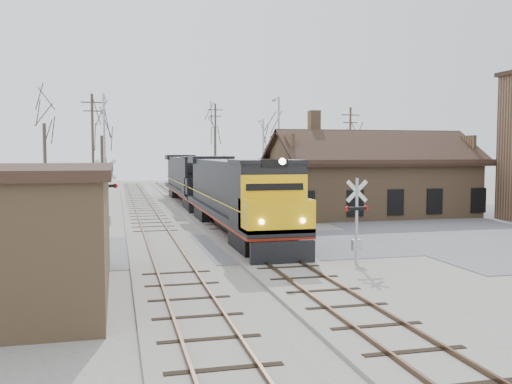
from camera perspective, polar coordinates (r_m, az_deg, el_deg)
ground at (r=28.88m, az=-0.25°, el=-5.46°), size 140.00×140.00×0.00m
road at (r=28.87m, az=-0.25°, el=-5.43°), size 60.00×9.00×0.03m
parking_lot at (r=40.44m, az=23.96°, el=-3.06°), size 22.00×26.00×0.03m
track_main at (r=43.46m, az=-4.90°, el=-2.20°), size 3.40×90.00×0.24m
track_siding at (r=43.00m, az=-10.84°, el=-2.32°), size 3.40×90.00×0.24m
depot at (r=43.93m, az=11.36°, el=0.87°), size 15.20×9.31×7.90m
locomotive_lead at (r=32.68m, az=-1.98°, el=-0.22°), size 3.00×20.07×4.45m
locomotive_trailing at (r=52.73m, az=-6.53°, el=1.36°), size 3.00×20.07×4.22m
crossbuck_near at (r=24.45m, az=10.02°, el=-3.11°), size 1.04×0.27×3.66m
crossbuck_far at (r=32.28m, az=-14.76°, el=-0.89°), size 1.27×0.33×4.46m
streetlight_a at (r=47.42m, az=-14.92°, el=4.47°), size 0.25×2.04×9.41m
streetlight_b at (r=50.19m, az=2.24°, el=4.66°), size 0.25×2.04×9.57m
streetlight_c at (r=62.92m, az=0.70°, el=3.98°), size 0.25×2.04×8.38m
utility_pole_a at (r=55.64m, az=-16.00°, el=4.44°), size 2.00×0.24×10.18m
utility_pole_b at (r=73.50m, az=-4.07°, el=4.74°), size 2.00×0.24×10.95m
utility_pole_c at (r=60.98m, az=9.39°, el=4.13°), size 2.00×0.24×9.45m
tree_a at (r=57.40m, az=-20.46°, el=7.68°), size 4.97×4.97×12.19m
tree_b at (r=63.21m, az=-15.20°, el=6.44°), size 4.35×4.35×10.66m
tree_c at (r=74.41m, az=-4.11°, el=7.23°), size 5.12×5.12×12.55m
tree_d at (r=72.11m, az=1.39°, el=5.89°), size 4.09×4.09×10.02m
tree_e at (r=73.32m, az=9.72°, el=5.16°), size 3.62×3.62×8.86m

